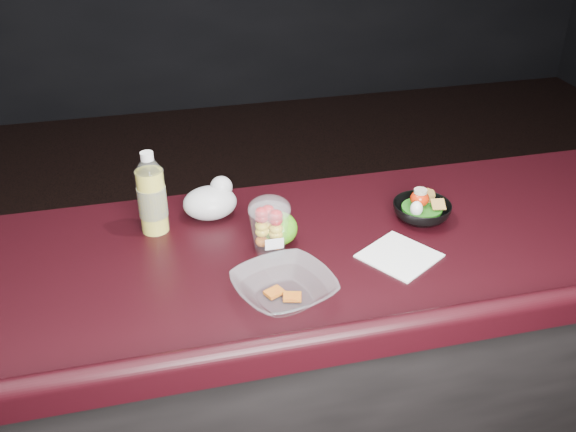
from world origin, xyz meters
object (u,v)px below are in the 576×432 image
object	(u,v)px
snack_bowl	(421,210)
takeout_bowl	(284,288)
green_apple	(279,228)
lemonade_bottle	(152,199)
fruit_cup	(270,225)

from	to	relation	value
snack_bowl	takeout_bowl	distance (m)	0.50
green_apple	takeout_bowl	world-z (taller)	green_apple
green_apple	snack_bowl	distance (m)	0.39
lemonade_bottle	snack_bowl	xyz separation A→B (m)	(0.69, -0.11, -0.06)
fruit_cup	green_apple	world-z (taller)	fruit_cup
snack_bowl	lemonade_bottle	bearing A→B (deg)	170.60
fruit_cup	snack_bowl	distance (m)	0.43
fruit_cup	snack_bowl	bearing A→B (deg)	6.89
snack_bowl	takeout_bowl	size ratio (longest dim) A/B	0.74
lemonade_bottle	fruit_cup	world-z (taller)	lemonade_bottle
green_apple	snack_bowl	bearing A→B (deg)	3.19
snack_bowl	fruit_cup	bearing A→B (deg)	-173.11
lemonade_bottle	green_apple	bearing A→B (deg)	-24.48
takeout_bowl	lemonade_bottle	bearing A→B (deg)	125.67
fruit_cup	snack_bowl	world-z (taller)	fruit_cup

